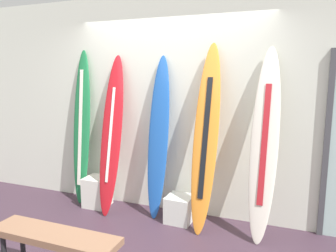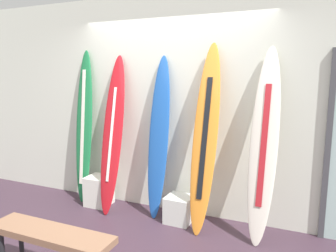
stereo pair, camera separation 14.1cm
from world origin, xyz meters
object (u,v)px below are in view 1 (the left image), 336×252
Objects in this scene: surfboard_sunset at (206,137)px; display_block_center at (179,209)px; bench at (54,240)px; display_block_left at (97,192)px; surfboard_emerald at (82,129)px; surfboard_crimson at (111,136)px; surfboard_ivory at (264,145)px; surfboard_cobalt at (158,139)px.

surfboard_sunset is 6.70× the size of display_block_center.
display_block_left is at bearing 111.68° from bench.
surfboard_crimson is at bearing -12.30° from surfboard_emerald.
surfboard_crimson is 1.26m from surfboard_sunset.
display_block_center is at bearing -179.90° from surfboard_ivory.
surfboard_ivory is (1.28, -0.09, 0.04)m from surfboard_cobalt.
display_block_center is (1.21, -0.04, -0.04)m from display_block_left.
display_block_left is at bearing -17.27° from surfboard_emerald.
surfboard_ivory is 5.19× the size of display_block_left.
surfboard_ivory is 1.79× the size of bench.
display_block_left is at bearing -176.80° from surfboard_cobalt.
surfboard_sunset is at bearing -4.46° from surfboard_emerald.
surfboard_ivory is 6.51× the size of display_block_center.
surfboard_sunset is at bearing -9.48° from surfboard_cobalt.
surfboard_cobalt is at bearing -1.69° from surfboard_emerald.
surfboard_ivory is at bearing -0.17° from surfboard_crimson.
bench is (-0.91, -1.51, -0.66)m from surfboard_sunset.
surfboard_sunset reaches higher than surfboard_crimson.
display_block_center is at bearing 68.78° from bench.
surfboard_emerald is 1.98m from bench.
surfboard_cobalt reaches higher than bench.
surfboard_cobalt is at bearing 175.98° from surfboard_ivory.
surfboard_ivory is at bearing 44.45° from bench.
display_block_left is 1.70m from bench.
display_block_left is (-2.18, 0.04, -0.84)m from surfboard_ivory.
bench is at bearing -135.55° from surfboard_ivory.
surfboard_emerald reaches higher than surfboard_cobalt.
surfboard_sunset is at bearing 58.95° from bench.
display_block_center is at bearing -4.86° from surfboard_emerald.
surfboard_emerald is at bearing 167.70° from surfboard_crimson.
surfboard_sunset is (0.63, -0.11, 0.08)m from surfboard_cobalt.
surfboard_ivory reaches higher than display_block_center.
bench is at bearing -68.32° from display_block_left.
surfboard_sunset is 0.65m from surfboard_ivory.
surfboard_ivory is (0.65, 0.02, -0.04)m from surfboard_sunset.
surfboard_crimson is 1.01× the size of surfboard_cobalt.
surfboard_crimson is 1.75× the size of bench.
display_block_left is (-1.53, 0.06, -0.88)m from surfboard_sunset.
surfboard_ivory reaches higher than bench.
surfboard_emerald is 1.81m from surfboard_sunset.
surfboard_crimson is 1.27m from display_block_center.
surfboard_crimson reaches higher than bench.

